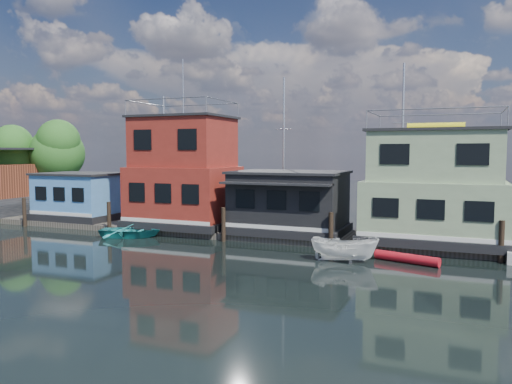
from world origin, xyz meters
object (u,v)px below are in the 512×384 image
at_px(dinghy_teal, 130,231).
at_px(houseboat_red, 184,174).
at_px(houseboat_dark, 289,202).
at_px(red_kayak, 407,258).
at_px(motorboat, 344,249).
at_px(houseboat_blue, 81,196).
at_px(houseboat_green, 434,189).

bearing_deg(dinghy_teal, houseboat_red, -45.75).
distance_m(houseboat_red, houseboat_dark, 8.18).
bearing_deg(houseboat_dark, red_kayak, -30.82).
distance_m(houseboat_dark, dinghy_teal, 10.84).
height_order(motorboat, dinghy_teal, motorboat).
bearing_deg(houseboat_blue, houseboat_green, 0.00).
xyz_separation_m(houseboat_red, dinghy_teal, (-1.97, -3.78, -3.68)).
distance_m(houseboat_blue, houseboat_dark, 17.50).
relative_size(houseboat_red, motorboat, 3.35).
xyz_separation_m(houseboat_red, houseboat_dark, (8.00, -0.02, -1.69)).
xyz_separation_m(houseboat_blue, houseboat_red, (9.50, 0.00, 1.90)).
height_order(houseboat_red, houseboat_dark, houseboat_red).
xyz_separation_m(houseboat_green, red_kayak, (-1.02, -4.78, -3.30)).
relative_size(houseboat_blue, houseboat_dark, 0.86).
bearing_deg(red_kayak, houseboat_dark, 166.55).
relative_size(houseboat_blue, motorboat, 1.81).
xyz_separation_m(houseboat_blue, houseboat_green, (26.50, 0.00, 1.34)).
bearing_deg(houseboat_dark, houseboat_blue, 179.94).
height_order(houseboat_red, dinghy_teal, houseboat_red).
relative_size(houseboat_dark, dinghy_teal, 1.82).
xyz_separation_m(houseboat_dark, red_kayak, (7.98, -4.76, -2.17)).
bearing_deg(motorboat, houseboat_dark, 37.63).
xyz_separation_m(houseboat_blue, dinghy_teal, (7.53, -3.78, -1.78)).
relative_size(houseboat_blue, red_kayak, 1.88).
bearing_deg(houseboat_green, motorboat, -125.20).
bearing_deg(dinghy_teal, red_kayak, -111.37).
height_order(houseboat_dark, red_kayak, houseboat_dark).
distance_m(houseboat_blue, houseboat_red, 9.69).
xyz_separation_m(houseboat_dark, houseboat_green, (9.00, 0.02, 1.13)).
height_order(houseboat_green, dinghy_teal, houseboat_green).
bearing_deg(red_kayak, dinghy_teal, -165.83).
relative_size(red_kayak, motorboat, 0.96).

